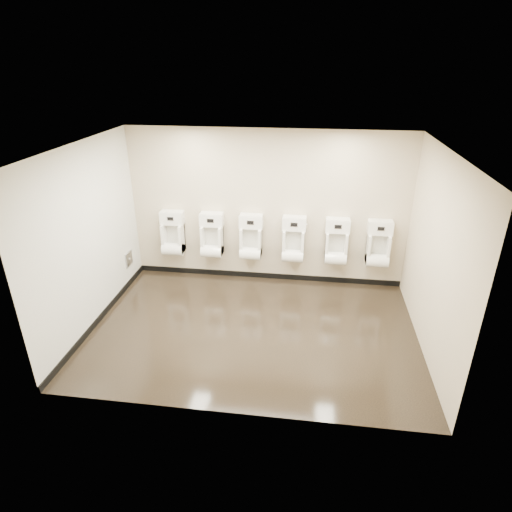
{
  "coord_description": "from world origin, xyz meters",
  "views": [
    {
      "loc": [
        0.78,
        -5.51,
        3.86
      ],
      "look_at": [
        -0.03,
        0.55,
        1.01
      ],
      "focal_mm": 30.0,
      "sensor_mm": 36.0,
      "label": 1
    }
  ],
  "objects_px": {
    "urinal_1": "(212,238)",
    "urinal_3": "(293,243)",
    "urinal_0": "(173,236)",
    "access_panel": "(129,259)",
    "urinal_4": "(336,245)",
    "urinal_2": "(251,240)",
    "urinal_5": "(378,247)"
  },
  "relations": [
    {
      "from": "urinal_1",
      "to": "urinal_2",
      "type": "relative_size",
      "value": 1.0
    },
    {
      "from": "access_panel",
      "to": "urinal_2",
      "type": "height_order",
      "value": "urinal_2"
    },
    {
      "from": "urinal_3",
      "to": "urinal_4",
      "type": "distance_m",
      "value": 0.76
    },
    {
      "from": "access_panel",
      "to": "urinal_5",
      "type": "bearing_deg",
      "value": 5.16
    },
    {
      "from": "urinal_1",
      "to": "urinal_4",
      "type": "height_order",
      "value": "same"
    },
    {
      "from": "urinal_0",
      "to": "urinal_5",
      "type": "distance_m",
      "value": 3.74
    },
    {
      "from": "urinal_1",
      "to": "urinal_2",
      "type": "bearing_deg",
      "value": 0.0
    },
    {
      "from": "urinal_5",
      "to": "access_panel",
      "type": "bearing_deg",
      "value": -174.84
    },
    {
      "from": "access_panel",
      "to": "urinal_2",
      "type": "bearing_deg",
      "value": 10.37
    },
    {
      "from": "urinal_4",
      "to": "urinal_2",
      "type": "bearing_deg",
      "value": 180.0
    },
    {
      "from": "urinal_1",
      "to": "urinal_3",
      "type": "xyz_separation_m",
      "value": [
        1.5,
        0.0,
        0.0
      ]
    },
    {
      "from": "urinal_0",
      "to": "urinal_4",
      "type": "distance_m",
      "value": 3.01
    },
    {
      "from": "access_panel",
      "to": "urinal_0",
      "type": "bearing_deg",
      "value": 28.75
    },
    {
      "from": "urinal_4",
      "to": "urinal_5",
      "type": "distance_m",
      "value": 0.73
    },
    {
      "from": "access_panel",
      "to": "urinal_3",
      "type": "relative_size",
      "value": 0.31
    },
    {
      "from": "urinal_0",
      "to": "urinal_2",
      "type": "relative_size",
      "value": 1.0
    },
    {
      "from": "urinal_1",
      "to": "urinal_3",
      "type": "height_order",
      "value": "same"
    },
    {
      "from": "urinal_2",
      "to": "urinal_5",
      "type": "xyz_separation_m",
      "value": [
        2.27,
        0.0,
        0.0
      ]
    },
    {
      "from": "urinal_3",
      "to": "urinal_4",
      "type": "bearing_deg",
      "value": 0.0
    },
    {
      "from": "urinal_0",
      "to": "access_panel",
      "type": "bearing_deg",
      "value": -151.25
    },
    {
      "from": "urinal_2",
      "to": "urinal_5",
      "type": "bearing_deg",
      "value": 0.0
    },
    {
      "from": "access_panel",
      "to": "urinal_3",
      "type": "height_order",
      "value": "urinal_3"
    },
    {
      "from": "urinal_4",
      "to": "urinal_5",
      "type": "height_order",
      "value": "same"
    },
    {
      "from": "urinal_4",
      "to": "urinal_1",
      "type": "bearing_deg",
      "value": 180.0
    },
    {
      "from": "urinal_2",
      "to": "urinal_4",
      "type": "xyz_separation_m",
      "value": [
        1.54,
        0.0,
        0.0
      ]
    },
    {
      "from": "urinal_0",
      "to": "urinal_2",
      "type": "bearing_deg",
      "value": 0.0
    },
    {
      "from": "urinal_2",
      "to": "urinal_4",
      "type": "bearing_deg",
      "value": 0.0
    },
    {
      "from": "access_panel",
      "to": "urinal_3",
      "type": "distance_m",
      "value": 3.03
    },
    {
      "from": "access_panel",
      "to": "urinal_3",
      "type": "xyz_separation_m",
      "value": [
        2.99,
        0.4,
        0.32
      ]
    },
    {
      "from": "urinal_0",
      "to": "urinal_4",
      "type": "xyz_separation_m",
      "value": [
        3.01,
        0.0,
        0.0
      ]
    },
    {
      "from": "urinal_1",
      "to": "urinal_5",
      "type": "height_order",
      "value": "same"
    },
    {
      "from": "urinal_4",
      "to": "urinal_5",
      "type": "bearing_deg",
      "value": 0.0
    }
  ]
}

